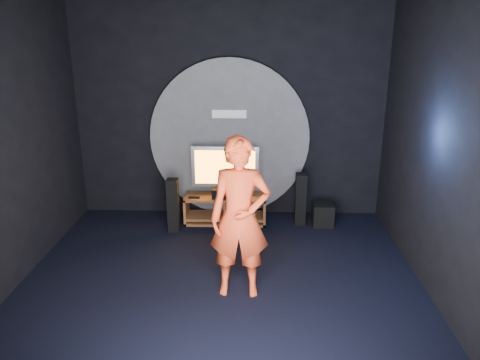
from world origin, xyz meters
The scene contains 13 objects.
floor centered at (0.00, 0.00, 0.00)m, with size 5.00×5.00×0.00m, color black.
back_wall centered at (0.00, 2.50, 1.75)m, with size 5.00×0.04×3.50m, color black.
front_wall centered at (0.00, -2.50, 1.75)m, with size 5.00×0.04×3.50m, color black.
right_wall centered at (2.50, 0.00, 1.75)m, with size 0.04×5.00×3.50m, color black.
wall_disc_panel centered at (0.00, 2.44, 1.30)m, with size 2.60×0.11×2.60m.
media_console centered at (-0.05, 2.05, 0.20)m, with size 1.31×0.45×0.45m.
tv centered at (-0.06, 2.12, 0.89)m, with size 1.07×0.22×0.80m.
center_speaker centered at (-0.06, 1.95, 0.53)m, with size 0.40×0.15×0.15m, color black.
remote centered at (-0.54, 1.93, 0.46)m, with size 0.18×0.05×0.02m, color black.
tower_speaker_left centered at (-0.84, 1.68, 0.42)m, with size 0.17×0.19×0.84m, color black.
tower_speaker_right centered at (1.15, 2.02, 0.42)m, with size 0.17×0.19×0.84m, color black.
subwoofer centered at (1.52, 1.97, 0.18)m, with size 0.33×0.33×0.36m, color black.
player centered at (0.25, -0.07, 0.96)m, with size 0.70×0.46×1.91m, color #F24621.
Camera 1 is at (0.40, -5.02, 3.04)m, focal length 35.00 mm.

